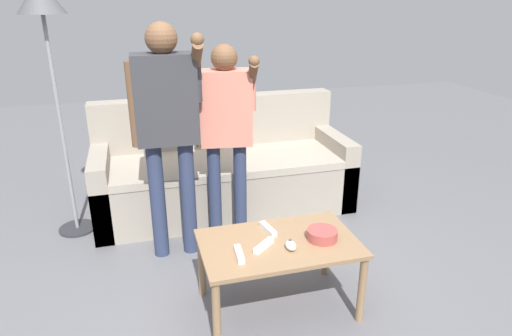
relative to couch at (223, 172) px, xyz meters
The scene contains 11 objects.
ground_plane 1.44m from the couch, 97.39° to the right, with size 12.00×12.00×0.00m, color slate.
couch is the anchor object (origin of this frame).
coffee_table 1.46m from the couch, 88.90° to the right, with size 0.89×0.55×0.44m.
snack_bowl 1.53m from the couch, 79.58° to the right, with size 0.17×0.17×0.06m, color #B24C47.
game_remote_nunchuk 1.55m from the couch, 87.58° to the right, with size 0.06×0.09×0.05m.
floor_lamp 1.76m from the couch, behind, with size 0.32×0.32×1.85m.
player_center 0.83m from the couch, 97.87° to the right, with size 0.42×0.34×1.45m.
player_left 1.09m from the couch, 125.72° to the right, with size 0.47×0.33×1.60m.
game_remote_wand_near 1.50m from the couch, 92.80° to the right, with size 0.15×0.13×0.03m.
game_remote_wand_far 1.56m from the couch, 98.27° to the right, with size 0.05×0.16×0.03m.
game_remote_wand_spare 1.33m from the couch, 89.80° to the right, with size 0.07×0.16×0.03m.
Camera 1 is at (-0.51, -2.16, 1.75)m, focal length 31.51 mm.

